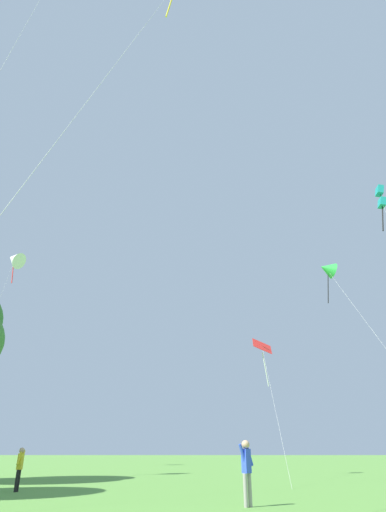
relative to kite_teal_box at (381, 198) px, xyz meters
The scene contains 6 objects.
kite_teal_box is the anchor object (origin of this frame).
kite_red_high 15.83m from the kite_teal_box, 169.20° to the left, with size 1.56×11.67×9.24m.
kite_white_distant 39.81m from the kite_teal_box, 155.69° to the left, with size 2.79×6.01×23.30m.
kite_green_small 7.66m from the kite_teal_box, behind, with size 4.26×8.60×14.97m.
person_near_tree 31.02m from the kite_teal_box, 154.92° to the right, with size 0.22×0.53×1.62m.
person_foreground_watcher 27.94m from the kite_teal_box, 131.01° to the right, with size 0.49×0.44×1.79m.
Camera 1 is at (-0.04, -2.22, 1.48)m, focal length 30.33 mm.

